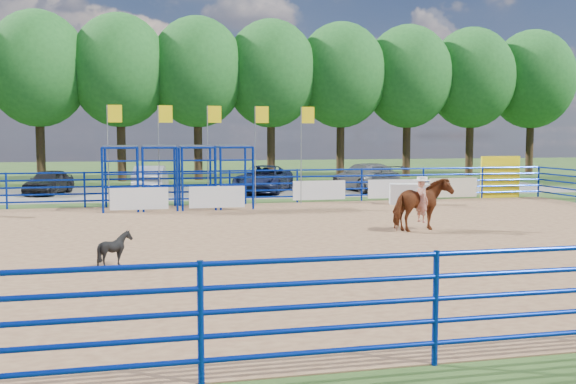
% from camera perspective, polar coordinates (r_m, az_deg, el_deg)
% --- Properties ---
extents(ground, '(120.00, 120.00, 0.00)m').
position_cam_1_polar(ground, '(18.06, -0.99, -4.42)').
color(ground, '#385722').
rests_on(ground, ground).
extents(arena_dirt, '(30.00, 20.00, 0.02)m').
position_cam_1_polar(arena_dirt, '(18.06, -0.99, -4.38)').
color(arena_dirt, '#9D734E').
rests_on(arena_dirt, ground).
extents(gravel_strip, '(40.00, 10.00, 0.01)m').
position_cam_1_polar(gravel_strip, '(34.76, -6.71, 0.10)').
color(gravel_strip, slate).
rests_on(gravel_strip, ground).
extents(announcer_table, '(1.82, 1.25, 0.89)m').
position_cam_1_polar(announcer_table, '(28.04, 10.72, -0.18)').
color(announcer_table, silver).
rests_on(announcer_table, arena_dirt).
extents(horse_and_rider, '(2.13, 1.48, 2.34)m').
position_cam_1_polar(horse_and_rider, '(20.24, 11.81, -0.90)').
color(horse_and_rider, maroon).
rests_on(horse_and_rider, arena_dirt).
extents(calf, '(0.79, 0.72, 0.80)m').
position_cam_1_polar(calf, '(15.00, -15.12, -4.90)').
color(calf, black).
rests_on(calf, arena_dirt).
extents(car_a, '(2.40, 3.99, 1.27)m').
position_cam_1_polar(car_a, '(34.62, -20.49, 0.86)').
color(car_a, black).
rests_on(car_a, gravel_strip).
extents(car_b, '(1.97, 4.43, 1.41)m').
position_cam_1_polar(car_b, '(34.22, -12.09, 1.14)').
color(car_b, gray).
rests_on(car_b, gravel_strip).
extents(car_c, '(4.22, 5.59, 1.41)m').
position_cam_1_polar(car_c, '(33.48, -2.20, 1.16)').
color(car_c, '#161B37').
rests_on(car_c, gravel_strip).
extents(car_d, '(2.67, 5.39, 1.51)m').
position_cam_1_polar(car_d, '(34.64, 6.90, 1.34)').
color(car_d, '#5F5F62').
rests_on(car_d, gravel_strip).
extents(perimeter_fence, '(30.10, 20.10, 1.50)m').
position_cam_1_polar(perimeter_fence, '(17.95, -0.99, -2.05)').
color(perimeter_fence, '#062294').
rests_on(perimeter_fence, ground).
extents(chute_assembly, '(19.32, 2.41, 4.20)m').
position_cam_1_polar(chute_assembly, '(26.40, -8.97, 1.26)').
color(chute_assembly, '#062294').
rests_on(chute_assembly, ground).
extents(treeline, '(56.40, 6.40, 11.24)m').
position_cam_1_polar(treeline, '(43.84, -8.08, 10.95)').
color(treeline, '#3F2B19').
rests_on(treeline, ground).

